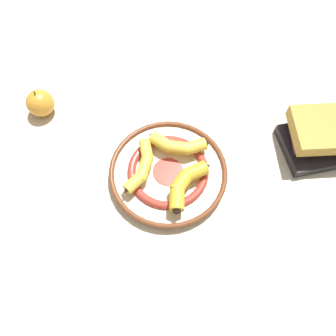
# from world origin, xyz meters

# --- Properties ---
(ground_plane) EXTENTS (2.80, 2.80, 0.00)m
(ground_plane) POSITION_xyz_m (0.00, 0.00, 0.00)
(ground_plane) COLOR beige
(decorative_bowl) EXTENTS (0.31, 0.31, 0.04)m
(decorative_bowl) POSITION_xyz_m (-0.01, 0.00, 0.02)
(decorative_bowl) COLOR beige
(decorative_bowl) RESTS_ON ground_plane
(banana_a) EXTENTS (0.15, 0.11, 0.03)m
(banana_a) POSITION_xyz_m (0.04, 0.05, 0.05)
(banana_a) COLOR yellow
(banana_a) RESTS_ON decorative_bowl
(banana_b) EXTENTS (0.15, 0.10, 0.04)m
(banana_b) POSITION_xyz_m (0.01, -0.06, 0.05)
(banana_b) COLOR gold
(banana_b) RESTS_ON decorative_bowl
(banana_c) EXTENTS (0.12, 0.14, 0.03)m
(banana_c) POSITION_xyz_m (-0.07, 0.02, 0.05)
(banana_c) COLOR yellow
(banana_c) RESTS_ON decorative_bowl
(book_stack) EXTENTS (0.23, 0.20, 0.10)m
(book_stack) POSITION_xyz_m (0.41, -0.08, 0.05)
(book_stack) COLOR black
(book_stack) RESTS_ON ground_plane
(apple) EXTENTS (0.08, 0.08, 0.09)m
(apple) POSITION_xyz_m (-0.26, 0.34, 0.04)
(apple) COLOR gold
(apple) RESTS_ON ground_plane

